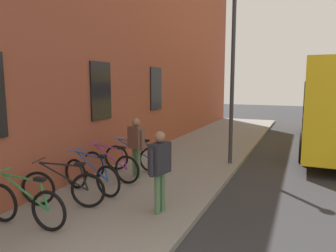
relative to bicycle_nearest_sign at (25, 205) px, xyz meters
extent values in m
plane|color=#2D2D30|center=(3.98, -3.64, -0.51)|extent=(60.00, 60.00, 0.00)
cube|color=gray|center=(5.98, -0.89, -0.45)|extent=(24.00, 3.50, 0.12)
cube|color=brown|center=(6.98, 1.16, 4.39)|extent=(22.00, 0.60, 9.80)
cube|color=black|center=(3.48, 0.84, 1.89)|extent=(0.90, 0.06, 1.60)
cube|color=black|center=(6.98, 0.84, 1.89)|extent=(0.90, 0.06, 1.60)
torus|color=black|center=(-0.04, 0.53, -0.03)|extent=(0.11, 0.72, 0.72)
torus|color=black|center=(0.04, -0.51, -0.03)|extent=(0.11, 0.72, 0.72)
cylinder|color=#267F3F|center=(0.00, -0.02, 0.25)|extent=(0.11, 1.02, 0.58)
cylinder|color=#267F3F|center=(0.00, 0.06, 0.50)|extent=(0.09, 0.85, 0.09)
cylinder|color=#267F3F|center=(0.03, -0.44, 0.22)|extent=(0.05, 0.19, 0.51)
cube|color=black|center=(0.02, -0.37, 0.51)|extent=(0.11, 0.21, 0.06)
cylinder|color=#267F3F|center=(-0.03, 0.48, 0.57)|extent=(0.48, 0.06, 0.02)
torus|color=black|center=(0.80, 0.52, -0.03)|extent=(0.28, 0.70, 0.72)
torus|color=black|center=(1.12, -0.48, -0.03)|extent=(0.28, 0.70, 0.72)
cylinder|color=black|center=(0.97, 0.00, 0.25)|extent=(0.35, 0.98, 0.58)
cylinder|color=black|center=(0.95, 0.07, 0.50)|extent=(0.30, 0.82, 0.09)
cylinder|color=black|center=(1.10, -0.41, 0.22)|extent=(0.09, 0.19, 0.51)
cube|color=black|center=(1.08, -0.34, 0.51)|extent=(0.16, 0.22, 0.06)
cylinder|color=black|center=(0.82, 0.47, 0.57)|extent=(0.46, 0.17, 0.02)
torus|color=black|center=(1.94, 0.52, -0.03)|extent=(0.18, 0.72, 0.72)
torus|color=black|center=(1.76, -0.52, -0.03)|extent=(0.18, 0.72, 0.72)
cylinder|color=#1E4CA5|center=(1.85, -0.03, 0.25)|extent=(0.20, 1.01, 0.58)
cylinder|color=#1E4CA5|center=(1.86, 0.05, 0.50)|extent=(0.18, 0.85, 0.09)
cylinder|color=#1E4CA5|center=(1.78, -0.44, 0.22)|extent=(0.07, 0.19, 0.51)
cube|color=black|center=(1.79, -0.37, 0.51)|extent=(0.13, 0.21, 0.06)
cylinder|color=#1E4CA5|center=(1.93, 0.47, 0.57)|extent=(0.48, 0.10, 0.02)
torus|color=black|center=(2.77, 0.63, -0.03)|extent=(0.08, 0.72, 0.72)
torus|color=black|center=(2.74, -0.42, -0.03)|extent=(0.08, 0.72, 0.72)
cylinder|color=#8C338C|center=(2.75, 0.08, 0.25)|extent=(0.07, 1.02, 0.58)
cylinder|color=#8C338C|center=(2.75, 0.16, 0.50)|extent=(0.06, 0.85, 0.09)
cylinder|color=#8C338C|center=(2.74, -0.34, 0.22)|extent=(0.04, 0.19, 0.51)
cube|color=black|center=(2.74, -0.27, 0.51)|extent=(0.11, 0.20, 0.06)
cylinder|color=#8C338C|center=(2.77, 0.58, 0.57)|extent=(0.48, 0.04, 0.02)
torus|color=black|center=(3.68, 0.51, -0.03)|extent=(0.19, 0.72, 0.72)
torus|color=black|center=(3.87, -0.52, -0.03)|extent=(0.19, 0.72, 0.72)
cylinder|color=#1E4CA5|center=(3.78, -0.03, 0.25)|extent=(0.21, 1.01, 0.58)
cylinder|color=#1E4CA5|center=(3.77, 0.04, 0.50)|extent=(0.19, 0.85, 0.09)
cylinder|color=#1E4CA5|center=(3.86, -0.45, 0.22)|extent=(0.07, 0.19, 0.51)
cube|color=black|center=(3.84, -0.37, 0.51)|extent=(0.13, 0.21, 0.06)
cylinder|color=#1E4CA5|center=(3.69, 0.46, 0.57)|extent=(0.48, 0.11, 0.02)
cylinder|color=black|center=(7.28, -4.42, -0.01)|extent=(1.00, 0.25, 1.00)
cylinder|color=black|center=(14.00, -4.45, -0.01)|extent=(1.00, 0.25, 1.00)
cylinder|color=#4C724C|center=(3.33, -0.29, 0.00)|extent=(0.11, 0.11, 0.78)
cylinder|color=#4C724C|center=(3.27, -0.44, 0.00)|extent=(0.11, 0.11, 0.78)
cube|color=brown|center=(3.30, -0.36, 0.68)|extent=(0.38, 0.51, 0.58)
sphere|color=#8C664C|center=(3.30, -0.36, 1.09)|extent=(0.21, 0.21, 0.21)
cylinder|color=brown|center=(3.40, -0.12, 0.64)|extent=(0.09, 0.09, 0.52)
cylinder|color=brown|center=(3.21, -0.60, 0.64)|extent=(0.09, 0.09, 0.52)
cylinder|color=#4C724C|center=(1.58, -1.92, 0.01)|extent=(0.12, 0.12, 0.79)
cylinder|color=#4C724C|center=(1.41, -1.89, 0.01)|extent=(0.12, 0.12, 0.79)
cube|color=#26262D|center=(1.50, -1.91, 0.70)|extent=(0.49, 0.31, 0.59)
sphere|color=#8C664C|center=(1.50, -1.91, 1.11)|extent=(0.21, 0.21, 0.21)
cylinder|color=#26262D|center=(1.75, -1.96, 0.66)|extent=(0.09, 0.09, 0.53)
cylinder|color=#26262D|center=(1.24, -1.86, 0.66)|extent=(0.09, 0.09, 0.53)
cylinder|color=#333338|center=(5.74, -2.34, 2.11)|extent=(0.12, 0.12, 5.01)
camera|label=1|loc=(-3.72, -4.38, 2.13)|focal=33.17mm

